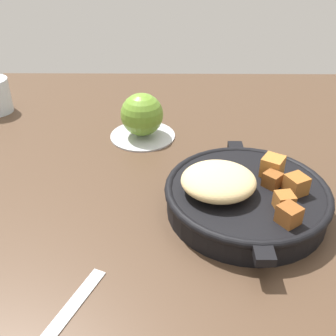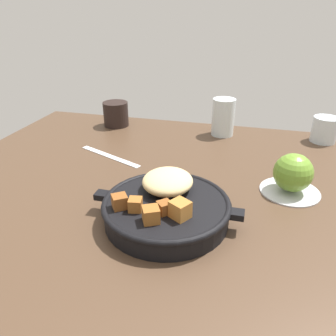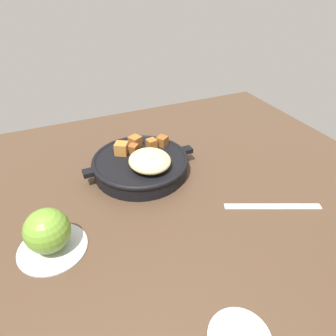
# 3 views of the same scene
# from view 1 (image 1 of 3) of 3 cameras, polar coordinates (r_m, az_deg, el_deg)

# --- Properties ---
(ground_plane) EXTENTS (1.17, 0.93, 0.02)m
(ground_plane) POSITION_cam_1_polar(r_m,az_deg,el_deg) (0.61, 1.07, -6.46)
(ground_plane) COLOR #473323
(cast_iron_skillet) EXTENTS (0.28, 0.24, 0.08)m
(cast_iron_skillet) POSITION_cam_1_polar(r_m,az_deg,el_deg) (0.59, 10.67, -3.77)
(cast_iron_skillet) COLOR black
(cast_iron_skillet) RESTS_ON ground_plane
(saucer_plate) EXTENTS (0.13, 0.13, 0.01)m
(saucer_plate) POSITION_cam_1_polar(r_m,az_deg,el_deg) (0.79, -3.58, 4.66)
(saucer_plate) COLOR #B7BABF
(saucer_plate) RESTS_ON ground_plane
(red_apple) EXTENTS (0.08, 0.08, 0.08)m
(red_apple) POSITION_cam_1_polar(r_m,az_deg,el_deg) (0.78, -3.69, 7.52)
(red_apple) COLOR olive
(red_apple) RESTS_ON saucer_plate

